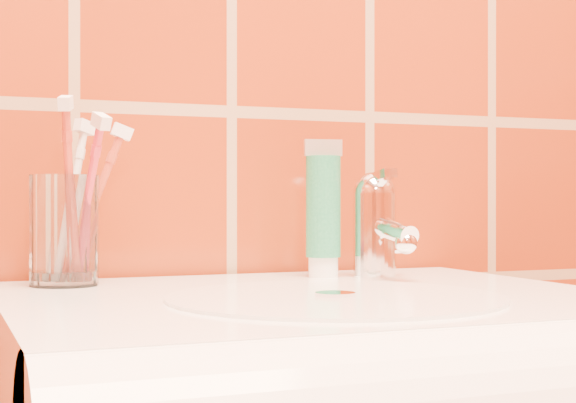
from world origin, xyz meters
name	(u,v)px	position (x,y,z in m)	size (l,w,h in m)	color
glass_tumbler	(65,230)	(-0.20, 1.12, 0.91)	(0.07, 0.07, 0.11)	white
toothpaste_tube	(323,213)	(0.08, 1.11, 0.92)	(0.04, 0.04, 0.16)	white
faucet	(376,221)	(0.14, 1.09, 0.91)	(0.05, 0.11, 0.12)	white
toothbrush_0	(72,202)	(-0.20, 1.14, 0.94)	(0.05, 0.04, 0.18)	silver
toothbrush_1	(93,205)	(-0.17, 1.13, 0.93)	(0.08, 0.03, 0.17)	#A53923
toothbrush_2	(87,202)	(-0.19, 1.10, 0.93)	(0.04, 0.08, 0.18)	#C0293C
toothbrush_3	(70,194)	(-0.20, 1.10, 0.94)	(0.04, 0.06, 0.20)	#B93B27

